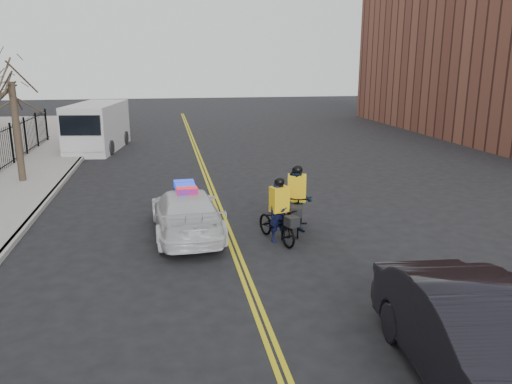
{
  "coord_description": "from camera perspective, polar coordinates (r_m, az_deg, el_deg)",
  "views": [
    {
      "loc": [
        -1.69,
        -11.5,
        4.91
      ],
      "look_at": [
        0.78,
        2.06,
        1.3
      ],
      "focal_mm": 35.0,
      "sensor_mm": 36.0,
      "label": 1
    }
  ],
  "objects": [
    {
      "name": "center_line_left",
      "position": [
        20.17,
        -5.43,
        0.53
      ],
      "size": [
        0.1,
        60.0,
        0.01
      ],
      "primitive_type": "cube",
      "color": "gold",
      "rests_on": "ground"
    },
    {
      "name": "cyclist_far",
      "position": [
        14.73,
        4.65,
        -1.58
      ],
      "size": [
        1.08,
        2.08,
        2.03
      ],
      "rotation": [
        0.0,
        0.0,
        -0.27
      ],
      "color": "black",
      "rests_on": "ground"
    },
    {
      "name": "curb",
      "position": [
        20.55,
        -22.11,
        -0.04
      ],
      "size": [
        0.2,
        60.0,
        0.15
      ],
      "primitive_type": "cube",
      "color": "gray",
      "rests_on": "ground"
    },
    {
      "name": "police_cruiser",
      "position": [
        14.64,
        -7.97,
        -2.27
      ],
      "size": [
        2.13,
        4.73,
        1.51
      ],
      "rotation": [
        0.0,
        0.0,
        3.2
      ],
      "color": "silver",
      "rests_on": "ground"
    },
    {
      "name": "ground",
      "position": [
        12.62,
        -1.82,
        -8.23
      ],
      "size": [
        120.0,
        120.0,
        0.0
      ],
      "primitive_type": "plane",
      "color": "black",
      "rests_on": "ground"
    },
    {
      "name": "cyclist_near",
      "position": [
        13.96,
        2.67,
        -3.13
      ],
      "size": [
        1.22,
        2.0,
        1.85
      ],
      "rotation": [
        0.0,
        0.0,
        0.32
      ],
      "color": "black",
      "rests_on": "ground"
    },
    {
      "name": "street_tree",
      "position": [
        22.34,
        -26.03,
        9.69
      ],
      "size": [
        3.2,
        3.2,
        4.8
      ],
      "color": "#3A2D22",
      "rests_on": "sidewalk"
    },
    {
      "name": "sidewalk",
      "position": [
        20.91,
        -26.13,
        -0.23
      ],
      "size": [
        3.0,
        60.0,
        0.15
      ],
      "primitive_type": "cube",
      "color": "gray",
      "rests_on": "ground"
    },
    {
      "name": "cargo_van",
      "position": [
        29.97,
        -17.74,
        7.03
      ],
      "size": [
        3.15,
        6.54,
        2.63
      ],
      "rotation": [
        0.0,
        0.0,
        -0.14
      ],
      "color": "silver",
      "rests_on": "ground"
    },
    {
      "name": "center_line_right",
      "position": [
        20.18,
        -4.98,
        0.55
      ],
      "size": [
        0.1,
        60.0,
        0.01
      ],
      "primitive_type": "cube",
      "color": "gold",
      "rests_on": "ground"
    },
    {
      "name": "dark_sedan",
      "position": [
        8.51,
        24.11,
        -15.52
      ],
      "size": [
        2.11,
        5.04,
        1.62
      ],
      "primitive_type": "imported",
      "rotation": [
        0.0,
        0.0,
        -0.08
      ],
      "color": "black",
      "rests_on": "ground"
    }
  ]
}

